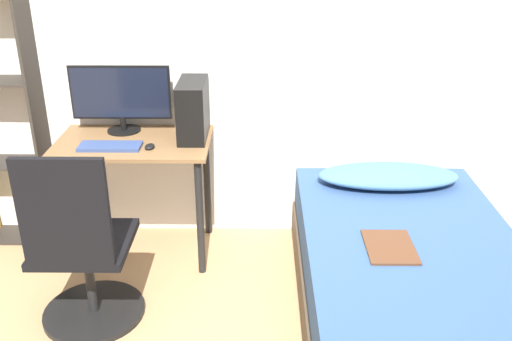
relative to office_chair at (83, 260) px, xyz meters
name	(u,v)px	position (x,y,z in m)	size (l,w,h in m)	color
wall_back	(223,47)	(0.66, 1.03, 0.87)	(8.00, 0.05, 2.50)	silver
desk	(135,162)	(0.14, 0.71, 0.24)	(0.91, 0.57, 0.76)	brown
office_chair	(83,260)	(0.00, 0.00, 0.00)	(0.54, 0.54, 1.01)	black
bed	(410,281)	(1.68, 0.05, -0.15)	(1.13, 1.90, 0.47)	#4C3D2D
pillow	(388,176)	(1.68, 0.74, 0.14)	(0.86, 0.36, 0.11)	teal
magazine	(390,247)	(1.54, 0.00, 0.09)	(0.24, 0.32, 0.01)	#56331E
monitor	(121,96)	(0.05, 0.89, 0.60)	(0.61, 0.20, 0.41)	black
keyboard	(110,146)	(0.03, 0.60, 0.38)	(0.35, 0.14, 0.02)	#33477A
pc_tower	(193,109)	(0.50, 0.79, 0.54)	(0.16, 0.38, 0.34)	black
mouse	(150,146)	(0.26, 0.60, 0.38)	(0.06, 0.09, 0.02)	black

